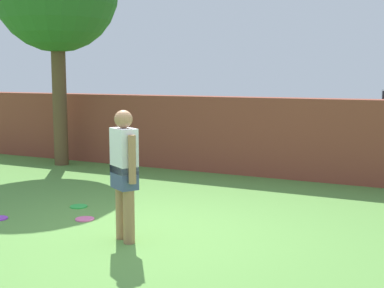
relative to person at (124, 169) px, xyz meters
The scene contains 5 objects.
ground_plane 0.94m from the person, 73.35° to the left, with size 40.00×40.00×0.00m, color #568C3D.
brick_wall 5.07m from the person, 106.28° to the left, with size 13.78×0.50×1.59m, color brown.
person is the anchor object (origin of this frame).
frisbee_pink 1.47m from the person, 152.65° to the left, with size 0.27×0.27×0.02m, color pink.
frisbee_green 2.11m from the person, 145.63° to the left, with size 0.27×0.27×0.02m, color green.
Camera 1 is at (3.45, -5.54, 2.04)m, focal length 49.17 mm.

